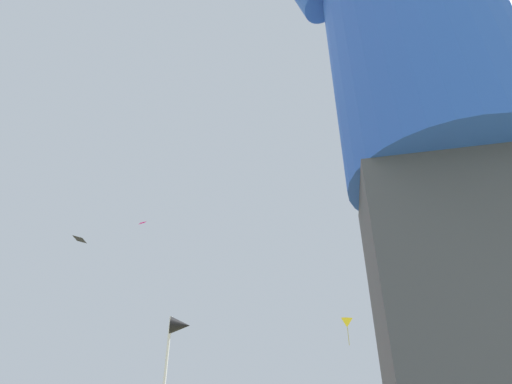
{
  "coord_description": "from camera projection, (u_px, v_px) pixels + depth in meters",
  "views": [
    {
      "loc": [
        -0.33,
        -0.69,
        0.5
      ],
      "look_at": [
        0.06,
        2.36,
        2.21
      ],
      "focal_mm": 27.04,
      "sensor_mm": 36.0,
      "label": 1
    }
  ],
  "objects": [
    {
      "name": "marker_flag",
      "position": [
        178.0,
        332.0,
        5.52
      ],
      "size": [
        0.3,
        0.24,
        1.64
      ],
      "color": "silver",
      "rests_on": "ground"
    },
    {
      "name": "distant_kite_yellow_far_center",
      "position": [
        347.0,
        323.0,
        30.85
      ],
      "size": [
        1.07,
        1.11,
        2.1
      ],
      "color": "yellow"
    },
    {
      "name": "distant_kite_magenta_overhead_distant",
      "position": [
        142.0,
        222.0,
        36.64
      ],
      "size": [
        0.74,
        0.81,
        0.46
      ],
      "color": "#DB2393"
    },
    {
      "name": "kite_flyer_person",
      "position": [
        437.0,
        125.0,
        0.69
      ],
      "size": [
        0.79,
        0.43,
        1.92
      ],
      "color": "#424751",
      "rests_on": "ground"
    },
    {
      "name": "distant_kite_green_high_right",
      "position": [
        350.0,
        16.0,
        23.68
      ],
      "size": [
        0.85,
        0.84,
        0.29
      ],
      "color": "green"
    },
    {
      "name": "distant_kite_black_low_left",
      "position": [
        80.0,
        239.0,
        23.71
      ],
      "size": [
        0.99,
        1.02,
        0.36
      ],
      "color": "black"
    }
  ]
}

